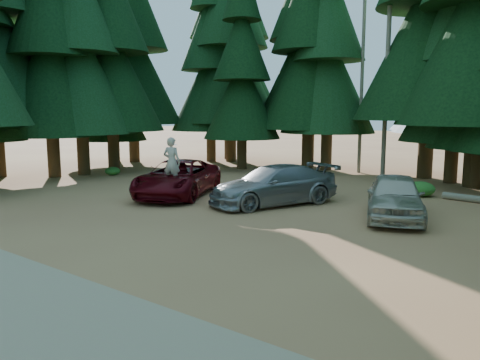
{
  "coord_description": "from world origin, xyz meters",
  "views": [
    {
      "loc": [
        9.77,
        -10.47,
        3.57
      ],
      "look_at": [
        0.17,
        2.32,
        1.25
      ],
      "focal_mm": 35.0,
      "sensor_mm": 36.0,
      "label": 1
    }
  ],
  "objects_px": {
    "frisbee_player": "(172,162)",
    "log_mid": "(297,183)",
    "silver_minivan_right": "(395,196)",
    "red_pickup": "(178,178)",
    "silver_minivan_center": "(274,185)",
    "log_left": "(281,190)"
  },
  "relations": [
    {
      "from": "frisbee_player",
      "to": "log_mid",
      "type": "height_order",
      "value": "frisbee_player"
    },
    {
      "from": "silver_minivan_right",
      "to": "log_mid",
      "type": "height_order",
      "value": "silver_minivan_right"
    },
    {
      "from": "red_pickup",
      "to": "silver_minivan_center",
      "type": "height_order",
      "value": "red_pickup"
    },
    {
      "from": "silver_minivan_center",
      "to": "frisbee_player",
      "type": "xyz_separation_m",
      "value": [
        -3.73,
        -1.81,
        0.82
      ]
    },
    {
      "from": "log_left",
      "to": "log_mid",
      "type": "bearing_deg",
      "value": 109.01
    },
    {
      "from": "silver_minivan_right",
      "to": "log_mid",
      "type": "relative_size",
      "value": 1.42
    },
    {
      "from": "red_pickup",
      "to": "silver_minivan_center",
      "type": "bearing_deg",
      "value": -12.43
    },
    {
      "from": "log_left",
      "to": "log_mid",
      "type": "xyz_separation_m",
      "value": [
        -0.63,
        2.49,
        -0.04
      ]
    },
    {
      "from": "red_pickup",
      "to": "frisbee_player",
      "type": "relative_size",
      "value": 2.74
    },
    {
      "from": "silver_minivan_right",
      "to": "silver_minivan_center",
      "type": "bearing_deg",
      "value": 163.61
    },
    {
      "from": "red_pickup",
      "to": "silver_minivan_right",
      "type": "bearing_deg",
      "value": -15.88
    },
    {
      "from": "frisbee_player",
      "to": "log_mid",
      "type": "xyz_separation_m",
      "value": [
        2.02,
        6.59,
        -1.45
      ]
    },
    {
      "from": "silver_minivan_right",
      "to": "log_mid",
      "type": "bearing_deg",
      "value": 124.11
    },
    {
      "from": "frisbee_player",
      "to": "log_mid",
      "type": "relative_size",
      "value": 0.65
    },
    {
      "from": "frisbee_player",
      "to": "red_pickup",
      "type": "bearing_deg",
      "value": -73.65
    },
    {
      "from": "red_pickup",
      "to": "silver_minivan_center",
      "type": "xyz_separation_m",
      "value": [
        4.33,
        0.88,
        -0.0
      ]
    },
    {
      "from": "log_left",
      "to": "silver_minivan_center",
      "type": "bearing_deg",
      "value": -59.81
    },
    {
      "from": "silver_minivan_center",
      "to": "log_left",
      "type": "height_order",
      "value": "silver_minivan_center"
    },
    {
      "from": "frisbee_player",
      "to": "silver_minivan_center",
      "type": "bearing_deg",
      "value": -170.28
    },
    {
      "from": "log_mid",
      "to": "frisbee_player",
      "type": "bearing_deg",
      "value": -94.07
    },
    {
      "from": "red_pickup",
      "to": "log_left",
      "type": "distance_m",
      "value": 4.57
    },
    {
      "from": "silver_minivan_center",
      "to": "log_left",
      "type": "relative_size",
      "value": 1.13
    }
  ]
}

